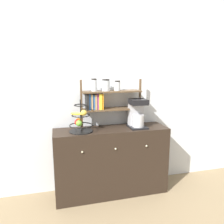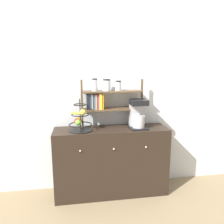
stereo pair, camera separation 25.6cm
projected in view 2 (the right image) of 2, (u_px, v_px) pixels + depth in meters
name	position (u px, v px, depth m)	size (l,w,h in m)	color
ground_plane	(114.00, 201.00, 2.68)	(12.00, 12.00, 0.00)	#847051
wall_back	(108.00, 92.00, 2.86)	(7.00, 0.05, 2.60)	silver
sideboard	(111.00, 161.00, 2.79)	(1.42, 0.42, 0.86)	black
coffee_maker	(138.00, 114.00, 2.72)	(0.21, 0.25, 0.36)	black
fruit_stand	(80.00, 121.00, 2.59)	(0.28, 0.28, 0.39)	black
shelf_hutch	(105.00, 98.00, 2.73)	(0.79, 0.20, 0.61)	brown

